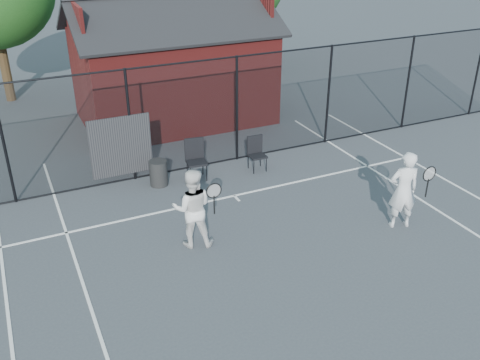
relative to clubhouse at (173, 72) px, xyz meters
name	(u,v)px	position (x,y,z in m)	size (l,w,h in m)	color
ground	(294,259)	(-0.50, -9.00, -1.61)	(80.00, 80.00, 0.00)	#3F4348
court_lines	(330,296)	(-0.50, -10.32, -1.60)	(11.02, 18.00, 0.01)	white
fence	(193,118)	(-0.80, -4.00, -0.16)	(22.04, 3.00, 3.00)	black
clubhouse	(173,72)	(0.00, 0.00, 0.00)	(6.50, 4.36, 4.19)	maroon
player_front	(404,190)	(2.31, -8.87, -0.69)	(0.86, 0.68, 1.82)	white
player_back	(192,208)	(-2.18, -7.60, -0.73)	(1.04, 0.92, 1.75)	white
chair_left	(257,154)	(0.70, -4.90, -1.14)	(0.45, 0.47, 0.94)	black
chair_right	(196,161)	(-1.00, -4.70, -1.07)	(0.51, 0.53, 1.07)	black
waste_bin	(159,173)	(-2.02, -4.61, -1.27)	(0.47, 0.47, 0.68)	black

